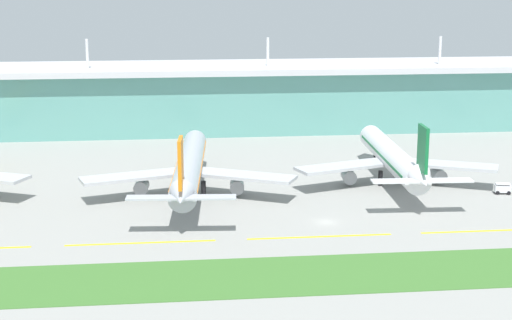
# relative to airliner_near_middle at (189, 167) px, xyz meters

# --- Properties ---
(ground_plane) EXTENTS (600.00, 600.00, 0.00)m
(ground_plane) POSITION_rel_airliner_near_middle_xyz_m (26.95, -23.88, -6.45)
(ground_plane) COLOR gray
(terminal_building) EXTENTS (288.00, 34.00, 30.09)m
(terminal_building) POSITION_rel_airliner_near_middle_xyz_m (26.95, 79.10, 4.30)
(terminal_building) COLOR #5B9E93
(terminal_building) RESTS_ON ground
(airliner_near_middle) EXTENTS (48.65, 66.34, 18.90)m
(airliner_near_middle) POSITION_rel_airliner_near_middle_xyz_m (0.00, 0.00, 0.00)
(airliner_near_middle) COLOR #ADB2BC
(airliner_near_middle) RESTS_ON ground
(airliner_far_middle) EXTENTS (48.74, 60.77, 18.90)m
(airliner_far_middle) POSITION_rel_airliner_near_middle_xyz_m (48.68, 4.70, -0.01)
(airliner_far_middle) COLOR silver
(airliner_far_middle) RESTS_ON ground
(taxiway_stripe_mid_west) EXTENTS (28.00, 0.70, 0.04)m
(taxiway_stripe_mid_west) POSITION_rel_airliner_near_middle_xyz_m (-10.05, -32.81, -6.43)
(taxiway_stripe_mid_west) COLOR yellow
(taxiway_stripe_mid_west) RESTS_ON ground
(taxiway_stripe_centre) EXTENTS (28.00, 0.70, 0.04)m
(taxiway_stripe_centre) POSITION_rel_airliner_near_middle_xyz_m (23.95, -32.81, -6.43)
(taxiway_stripe_centre) COLOR yellow
(taxiway_stripe_centre) RESTS_ON ground
(taxiway_stripe_mid_east) EXTENTS (28.00, 0.70, 0.04)m
(taxiway_stripe_mid_east) POSITION_rel_airliner_near_middle_xyz_m (57.95, -32.81, -6.43)
(taxiway_stripe_mid_east) COLOR yellow
(taxiway_stripe_mid_east) RESTS_ON ground
(grass_verge) EXTENTS (300.00, 18.00, 0.10)m
(grass_verge) POSITION_rel_airliner_near_middle_xyz_m (26.95, -52.24, -6.40)
(grass_verge) COLOR #3D702D
(grass_verge) RESTS_ON ground
(baggage_cart) EXTENTS (3.88, 2.59, 2.48)m
(baggage_cart) POSITION_rel_airliner_near_middle_xyz_m (71.36, -6.95, -5.19)
(baggage_cart) COLOR silver
(baggage_cart) RESTS_ON ground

